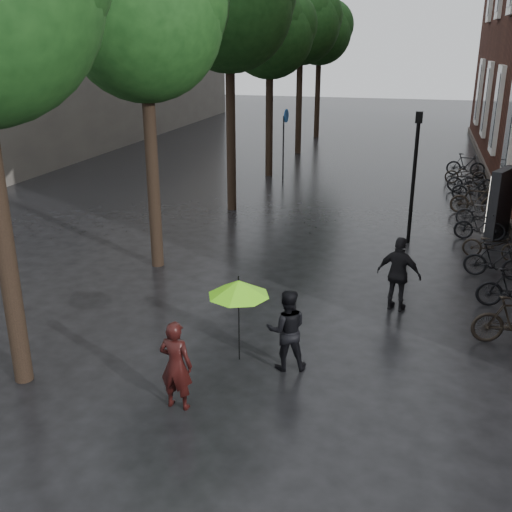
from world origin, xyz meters
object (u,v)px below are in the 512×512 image
(pedestrian_walking, at_px, (399,274))
(parked_bicycles, at_px, (479,209))
(ad_lightbox, at_px, (500,203))
(person_black, at_px, (287,330))
(person_burgundy, at_px, (176,365))
(lamp_post, at_px, (415,165))

(pedestrian_walking, bearing_deg, parked_bicycles, -90.18)
(ad_lightbox, bearing_deg, person_black, -90.71)
(parked_bicycles, bearing_deg, pedestrian_walking, -106.30)
(person_black, distance_m, pedestrian_walking, 3.65)
(parked_bicycles, relative_size, ad_lightbox, 8.09)
(person_burgundy, height_order, pedestrian_walking, pedestrian_walking)
(person_black, bearing_deg, person_burgundy, 32.25)
(person_burgundy, distance_m, ad_lightbox, 12.74)
(pedestrian_walking, xyz_separation_m, parked_bicycles, (2.26, 7.74, -0.38))
(parked_bicycles, bearing_deg, person_black, -110.62)
(person_burgundy, relative_size, pedestrian_walking, 0.91)
(pedestrian_walking, xyz_separation_m, lamp_post, (0.09, 4.98, 1.49))
(parked_bicycles, height_order, lamp_post, lamp_post)
(person_burgundy, bearing_deg, parked_bicycles, -110.18)
(person_burgundy, bearing_deg, person_black, -126.75)
(lamp_post, bearing_deg, person_black, -103.34)
(person_black, height_order, lamp_post, lamp_post)
(person_burgundy, relative_size, ad_lightbox, 0.73)
(person_black, height_order, parked_bicycles, person_black)
(parked_bicycles, distance_m, ad_lightbox, 1.55)
(pedestrian_walking, height_order, parked_bicycles, pedestrian_walking)
(person_black, relative_size, ad_lightbox, 0.73)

